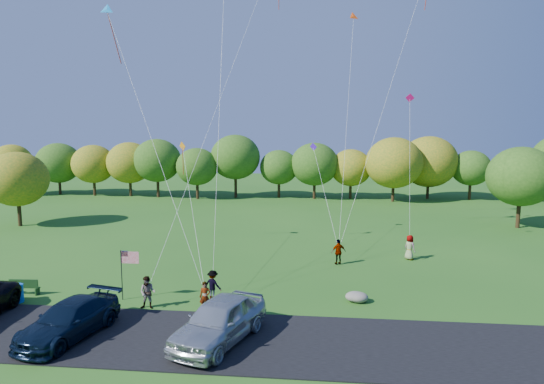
{
  "coord_description": "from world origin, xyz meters",
  "views": [
    {
      "loc": [
        6.11,
        -23.76,
        9.33
      ],
      "look_at": [
        2.98,
        6.0,
        5.21
      ],
      "focal_mm": 32.0,
      "sensor_mm": 36.0,
      "label": 1
    }
  ],
  "objects_px": {
    "flyer_b": "(148,293)",
    "flyer_e": "(410,247)",
    "minivan_navy": "(69,320)",
    "minivan_silver": "(219,320)",
    "flyer_a": "(205,297)",
    "flyer_c": "(213,285)",
    "trash_barrel": "(17,293)",
    "park_bench": "(25,286)",
    "flyer_d": "(339,252)"
  },
  "relations": [
    {
      "from": "flyer_c",
      "to": "trash_barrel",
      "type": "distance_m",
      "value": 10.37
    },
    {
      "from": "flyer_d",
      "to": "flyer_e",
      "type": "distance_m",
      "value": 5.27
    },
    {
      "from": "trash_barrel",
      "to": "flyer_e",
      "type": "bearing_deg",
      "value": 25.61
    },
    {
      "from": "flyer_e",
      "to": "minivan_navy",
      "type": "bearing_deg",
      "value": 89.58
    },
    {
      "from": "minivan_navy",
      "to": "flyer_c",
      "type": "xyz_separation_m",
      "value": [
        5.2,
        5.48,
        -0.04
      ]
    },
    {
      "from": "flyer_c",
      "to": "trash_barrel",
      "type": "height_order",
      "value": "flyer_c"
    },
    {
      "from": "flyer_c",
      "to": "flyer_e",
      "type": "xyz_separation_m",
      "value": [
        11.96,
        9.06,
        0.08
      ]
    },
    {
      "from": "minivan_silver",
      "to": "park_bench",
      "type": "distance_m",
      "value": 12.95
    },
    {
      "from": "minivan_navy",
      "to": "trash_barrel",
      "type": "relative_size",
      "value": 5.59
    },
    {
      "from": "flyer_d",
      "to": "park_bench",
      "type": "relative_size",
      "value": 1.06
    },
    {
      "from": "minivan_navy",
      "to": "flyer_a",
      "type": "bearing_deg",
      "value": 48.03
    },
    {
      "from": "minivan_navy",
      "to": "trash_barrel",
      "type": "bearing_deg",
      "value": 155.21
    },
    {
      "from": "minivan_silver",
      "to": "park_bench",
      "type": "relative_size",
      "value": 3.42
    },
    {
      "from": "trash_barrel",
      "to": "minivan_silver",
      "type": "bearing_deg",
      "value": -17.37
    },
    {
      "from": "park_bench",
      "to": "trash_barrel",
      "type": "relative_size",
      "value": 1.71
    },
    {
      "from": "flyer_d",
      "to": "park_bench",
      "type": "xyz_separation_m",
      "value": [
        -17.51,
        -7.82,
        -0.38
      ]
    },
    {
      "from": "flyer_b",
      "to": "trash_barrel",
      "type": "bearing_deg",
      "value": 176.97
    },
    {
      "from": "park_bench",
      "to": "flyer_c",
      "type": "bearing_deg",
      "value": -1.0
    },
    {
      "from": "flyer_c",
      "to": "flyer_b",
      "type": "bearing_deg",
      "value": 51.61
    },
    {
      "from": "flyer_b",
      "to": "flyer_e",
      "type": "xyz_separation_m",
      "value": [
        14.95,
        10.8,
        0.02
      ]
    },
    {
      "from": "minivan_silver",
      "to": "flyer_a",
      "type": "bearing_deg",
      "value": 132.3
    },
    {
      "from": "minivan_navy",
      "to": "minivan_silver",
      "type": "relative_size",
      "value": 0.95
    },
    {
      "from": "minivan_navy",
      "to": "minivan_silver",
      "type": "bearing_deg",
      "value": 14.86
    },
    {
      "from": "minivan_silver",
      "to": "flyer_b",
      "type": "distance_m",
      "value": 5.7
    },
    {
      "from": "flyer_a",
      "to": "flyer_c",
      "type": "xyz_separation_m",
      "value": [
        -0.01,
        1.81,
        0.02
      ]
    },
    {
      "from": "minivan_navy",
      "to": "park_bench",
      "type": "relative_size",
      "value": 3.26
    },
    {
      "from": "flyer_a",
      "to": "flyer_e",
      "type": "relative_size",
      "value": 0.88
    },
    {
      "from": "minivan_navy",
      "to": "flyer_a",
      "type": "xyz_separation_m",
      "value": [
        5.22,
        3.67,
        -0.06
      ]
    },
    {
      "from": "minivan_navy",
      "to": "flyer_d",
      "type": "bearing_deg",
      "value": 59.4
    },
    {
      "from": "minivan_navy",
      "to": "flyer_d",
      "type": "xyz_separation_m",
      "value": [
        12.17,
        12.82,
        0.03
      ]
    },
    {
      "from": "flyer_a",
      "to": "flyer_e",
      "type": "bearing_deg",
      "value": 33.8
    },
    {
      "from": "flyer_c",
      "to": "flyer_d",
      "type": "xyz_separation_m",
      "value": [
        6.97,
        7.34,
        0.07
      ]
    },
    {
      "from": "flyer_c",
      "to": "park_bench",
      "type": "distance_m",
      "value": 10.56
    },
    {
      "from": "flyer_a",
      "to": "park_bench",
      "type": "height_order",
      "value": "flyer_a"
    },
    {
      "from": "flyer_d",
      "to": "flyer_e",
      "type": "xyz_separation_m",
      "value": [
        4.99,
        1.72,
        0.01
      ]
    },
    {
      "from": "flyer_b",
      "to": "flyer_d",
      "type": "xyz_separation_m",
      "value": [
        9.97,
        9.08,
        0.01
      ]
    },
    {
      "from": "flyer_b",
      "to": "minivan_navy",
      "type": "bearing_deg",
      "value": -122.28
    },
    {
      "from": "minivan_navy",
      "to": "flyer_c",
      "type": "bearing_deg",
      "value": 59.39
    },
    {
      "from": "flyer_b",
      "to": "trash_barrel",
      "type": "height_order",
      "value": "flyer_b"
    },
    {
      "from": "minivan_navy",
      "to": "flyer_b",
      "type": "distance_m",
      "value": 4.34
    },
    {
      "from": "flyer_b",
      "to": "trash_barrel",
      "type": "xyz_separation_m",
      "value": [
        -7.25,
        0.16,
        -0.37
      ]
    },
    {
      "from": "flyer_b",
      "to": "flyer_e",
      "type": "relative_size",
      "value": 0.97
    },
    {
      "from": "flyer_b",
      "to": "flyer_d",
      "type": "distance_m",
      "value": 13.48
    },
    {
      "from": "flyer_b",
      "to": "flyer_c",
      "type": "relative_size",
      "value": 1.07
    },
    {
      "from": "flyer_c",
      "to": "park_bench",
      "type": "relative_size",
      "value": 0.97
    },
    {
      "from": "minivan_silver",
      "to": "trash_barrel",
      "type": "bearing_deg",
      "value": -178.29
    },
    {
      "from": "minivan_silver",
      "to": "minivan_navy",
      "type": "bearing_deg",
      "value": -158.98
    },
    {
      "from": "minivan_silver",
      "to": "trash_barrel",
      "type": "distance_m",
      "value": 12.31
    },
    {
      "from": "minivan_navy",
      "to": "flyer_c",
      "type": "relative_size",
      "value": 3.37
    },
    {
      "from": "flyer_c",
      "to": "trash_barrel",
      "type": "bearing_deg",
      "value": 30.29
    }
  ]
}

